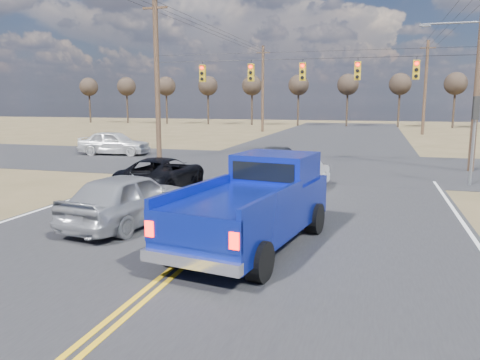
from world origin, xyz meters
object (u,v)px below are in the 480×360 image
(pickup_truck, at_px, (256,204))
(dgrey_car_queue, at_px, (279,158))
(black_suv, at_px, (162,174))
(cross_car_west, at_px, (114,143))
(silver_suv, at_px, (129,198))
(white_car_queue, at_px, (299,174))

(pickup_truck, xyz_separation_m, dgrey_car_queue, (-2.06, 13.03, -0.44))
(black_suv, height_order, cross_car_west, cross_car_west)
(silver_suv, height_order, white_car_queue, silver_suv)
(silver_suv, relative_size, white_car_queue, 1.08)
(white_car_queue, xyz_separation_m, dgrey_car_queue, (-1.96, 5.50, -0.06))
(silver_suv, distance_m, white_car_queue, 7.73)
(pickup_truck, relative_size, cross_car_west, 1.31)
(silver_suv, distance_m, cross_car_west, 19.07)
(black_suv, bearing_deg, white_car_queue, -167.53)
(silver_suv, xyz_separation_m, dgrey_car_queue, (2.13, 12.06, -0.15))
(white_car_queue, xyz_separation_m, cross_car_west, (-14.30, 9.56, 0.10))
(silver_suv, relative_size, cross_car_west, 0.98)
(pickup_truck, distance_m, dgrey_car_queue, 13.20)
(white_car_queue, bearing_deg, black_suv, 20.67)
(cross_car_west, bearing_deg, black_suv, -146.44)
(silver_suv, xyz_separation_m, cross_car_west, (-10.20, 16.11, 0.01))
(pickup_truck, bearing_deg, black_suv, 141.13)
(pickup_truck, xyz_separation_m, cross_car_west, (-14.39, 17.09, -0.28))
(pickup_truck, distance_m, cross_car_west, 22.34)
(dgrey_car_queue, bearing_deg, cross_car_west, -10.51)
(pickup_truck, relative_size, white_car_queue, 1.44)
(white_car_queue, distance_m, cross_car_west, 17.20)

